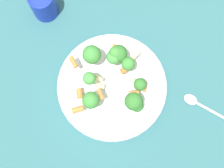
{
  "coord_description": "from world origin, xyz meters",
  "views": [
    {
      "loc": [
        0.01,
        0.16,
        0.78
      ],
      "look_at": [
        0.0,
        0.0,
        0.07
      ],
      "focal_mm": 50.0,
      "sensor_mm": 36.0,
      "label": 1
    }
  ],
  "objects": [
    {
      "name": "spoon",
      "position": [
        -0.22,
        0.06,
        0.01
      ],
      "size": [
        0.13,
        0.1,
        0.01
      ],
      "rotation": [
        0.0,
        0.0,
        11.97
      ],
      "color": "silver",
      "rests_on": "ground_plane"
    },
    {
      "name": "pasta_salad",
      "position": [
        -0.0,
        -0.01,
        0.09
      ],
      "size": [
        0.18,
        0.16,
        0.07
      ],
      "color": "#8CB766",
      "rests_on": "bowl"
    },
    {
      "name": "ground_plane",
      "position": [
        0.0,
        0.0,
        0.0
      ],
      "size": [
        3.0,
        3.0,
        0.0
      ],
      "primitive_type": "plane",
      "color": "#2D6066"
    },
    {
      "name": "bowl",
      "position": [
        0.0,
        0.0,
        0.03
      ],
      "size": [
        0.27,
        0.27,
        0.05
      ],
      "color": "silver",
      "rests_on": "ground_plane"
    },
    {
      "name": "cup",
      "position": [
        0.16,
        -0.23,
        0.04
      ],
      "size": [
        0.07,
        0.07,
        0.08
      ],
      "color": "#192DAD",
      "rests_on": "ground_plane"
    }
  ]
}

